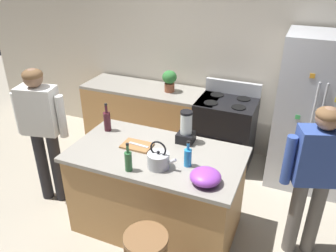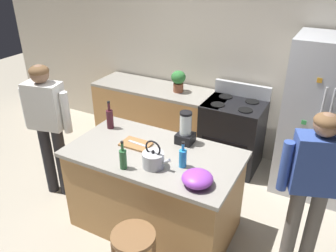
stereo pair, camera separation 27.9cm
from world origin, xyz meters
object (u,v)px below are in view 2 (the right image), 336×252
bar_stool (134,248)px  mixing_bowl (197,179)px  bottle_olive_oil (123,158)px  person_by_island_left (48,120)px  person_by_sink_right (314,179)px  blender_appliance (185,130)px  bottle_wine (110,118)px  stove_range (232,134)px  kitchen_island (154,190)px  chef_knife (137,143)px  bottle_soda (183,158)px  refrigerator (325,120)px  potted_plant (178,80)px  cutting_board (136,144)px  tea_kettle (153,159)px

bar_stool → mixing_bowl: size_ratio=2.53×
bottle_olive_oil → person_by_island_left: bearing=166.1°
person_by_sink_right → mixing_bowl: person_by_sink_right is taller
blender_appliance → bottle_wine: blender_appliance is taller
stove_range → blender_appliance: size_ratio=3.24×
kitchen_island → bar_stool: kitchen_island is taller
bottle_wine → chef_knife: size_ratio=1.44×
mixing_bowl → kitchen_island: bearing=155.0°
bottle_soda → person_by_island_left: bearing=178.8°
kitchen_island → refrigerator: 2.10m
blender_appliance → person_by_sink_right: bearing=-3.3°
kitchen_island → bottle_olive_oil: 0.68m
potted_plant → stove_range: bearing=-1.8°
person_by_sink_right → bottle_wine: size_ratio=4.94×
person_by_sink_right → bar_stool: 1.61m
bottle_soda → cutting_board: size_ratio=0.85×
refrigerator → person_by_island_left: (-2.74, -1.55, 0.04)m
stove_range → chef_knife: 1.65m
blender_appliance → bottle_wine: size_ratio=1.08×
bottle_wine → refrigerator: bearing=31.7°
cutting_board → chef_knife: (0.02, 0.00, 0.01)m
bar_stool → chef_knife: bearing=120.0°
potted_plant → mixing_bowl: (1.09, -1.82, -0.11)m
stove_range → cutting_board: bearing=-110.4°
bar_stool → blender_appliance: bearing=94.2°
potted_plant → chef_knife: 1.55m
refrigerator → blender_appliance: (-1.20, -1.18, 0.13)m
person_by_sink_right → blender_appliance: 1.25m
person_by_sink_right → potted_plant: person_by_sink_right is taller
bottle_soda → tea_kettle: (-0.23, -0.12, -0.02)m
bottle_wine → cutting_board: (0.45, -0.18, -0.11)m
bottle_soda → cutting_board: bearing=168.2°
potted_plant → person_by_island_left: bearing=-117.5°
stove_range → bottle_olive_oil: (-0.43, -1.89, 0.55)m
potted_plant → bottle_wine: 1.34m
blender_appliance → chef_knife: (-0.40, -0.28, -0.12)m
bottle_olive_oil → kitchen_island: bearing=74.5°
person_by_sink_right → chef_knife: size_ratio=7.09×
refrigerator → stove_range: (-1.07, 0.02, -0.47)m
person_by_sink_right → mixing_bowl: bearing=-148.8°
potted_plant → cutting_board: potted_plant is taller
mixing_bowl → potted_plant: bearing=120.9°
blender_appliance → stove_range: bearing=83.6°
bottle_soda → refrigerator: bearing=56.8°
mixing_bowl → cutting_board: mixing_bowl is taller
chef_knife → person_by_island_left: bearing=-171.4°
person_by_island_left → blender_appliance: (1.53, 0.37, 0.08)m
stove_range → bottle_soda: 1.70m
stove_range → tea_kettle: size_ratio=4.02×
kitchen_island → blender_appliance: 0.71m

